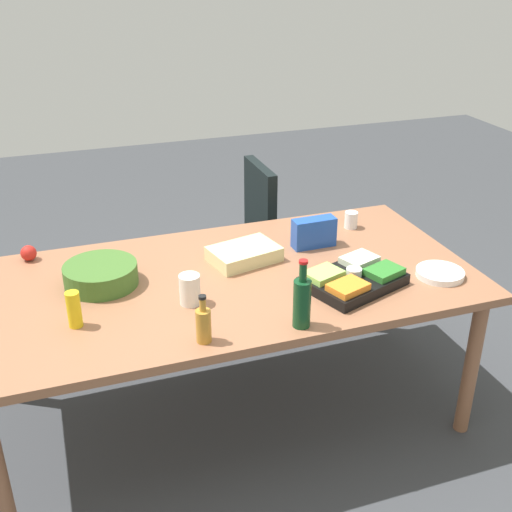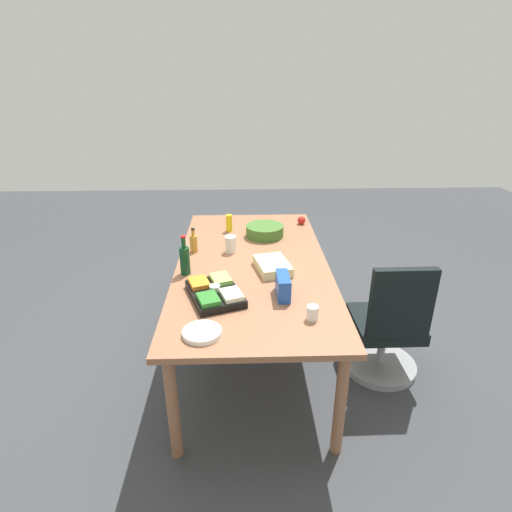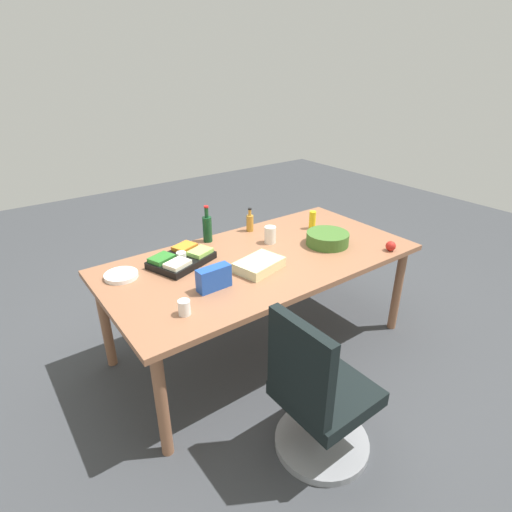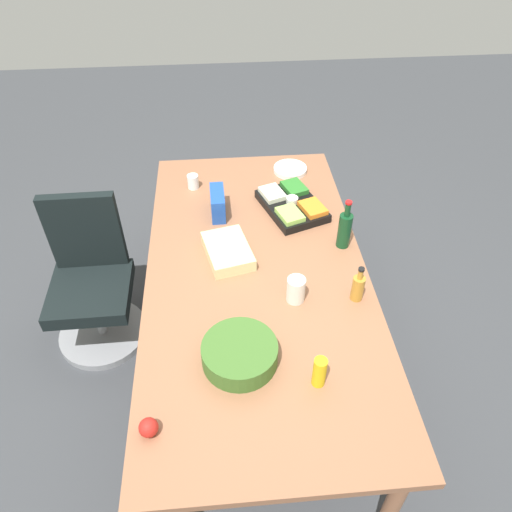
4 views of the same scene
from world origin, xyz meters
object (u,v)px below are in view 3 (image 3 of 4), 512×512
at_px(paper_cup, 184,308).
at_px(salad_bowl, 327,239).
at_px(paper_plate_stack, 121,275).
at_px(apple_red, 391,246).
at_px(veggie_tray, 182,259).
at_px(office_chair, 318,403).
at_px(mustard_bottle, 312,220).
at_px(wine_bottle, 207,228).
at_px(conference_table, 261,265).
at_px(sheet_cake, 259,265).
at_px(chip_bag_blue, 214,278).
at_px(mayo_jar, 270,235).
at_px(dressing_bottle, 250,222).

bearing_deg(paper_cup, salad_bowl, -171.03).
bearing_deg(salad_bowl, paper_plate_stack, -16.01).
xyz_separation_m(paper_plate_stack, apple_red, (-1.79, 0.79, 0.02)).
bearing_deg(veggie_tray, office_chair, 97.84).
bearing_deg(mustard_bottle, wine_bottle, -18.83).
distance_m(conference_table, wine_bottle, 0.55).
relative_size(sheet_cake, chip_bag_blue, 1.45).
height_order(apple_red, wine_bottle, wine_bottle).
height_order(office_chair, salad_bowl, office_chair).
bearing_deg(chip_bag_blue, wine_bottle, -117.29).
xyz_separation_m(office_chair, paper_plate_stack, (0.59, -1.29, 0.44)).
bearing_deg(mayo_jar, apple_red, 134.29).
relative_size(chip_bag_blue, wine_bottle, 0.75).
xyz_separation_m(conference_table, sheet_cake, (0.13, 0.15, 0.10)).
relative_size(mustard_bottle, sheet_cake, 0.48).
height_order(mustard_bottle, wine_bottle, wine_bottle).
xyz_separation_m(salad_bowl, mustard_bottle, (-0.14, -0.32, 0.03)).
xyz_separation_m(office_chair, chip_bag_blue, (0.17, -0.80, 0.50)).
bearing_deg(mayo_jar, dressing_bottle, -93.51).
bearing_deg(mustard_bottle, paper_cup, 19.61).
distance_m(mayo_jar, chip_bag_blue, 0.81).
distance_m(paper_plate_stack, dressing_bottle, 1.18).
height_order(paper_plate_stack, apple_red, apple_red).
bearing_deg(office_chair, wine_bottle, -96.92).
distance_m(mayo_jar, apple_red, 0.92).
bearing_deg(salad_bowl, chip_bag_blue, 3.41).
height_order(office_chair, veggie_tray, office_chair).
bearing_deg(office_chair, paper_plate_stack, -65.40).
xyz_separation_m(mayo_jar, mustard_bottle, (-0.48, -0.03, 0.01)).
height_order(salad_bowl, chip_bag_blue, chip_bag_blue).
bearing_deg(mustard_bottle, chip_bag_blue, 17.56).
bearing_deg(dressing_bottle, salad_bowl, 118.49).
distance_m(paper_cup, chip_bag_blue, 0.32).
distance_m(office_chair, dressing_bottle, 1.64).
bearing_deg(conference_table, salad_bowl, 167.50).
distance_m(mayo_jar, wine_bottle, 0.50).
xyz_separation_m(conference_table, mustard_bottle, (-0.69, -0.20, 0.15)).
bearing_deg(apple_red, veggie_tray, -28.47).
bearing_deg(veggie_tray, conference_table, 153.66).
distance_m(sheet_cake, apple_red, 1.04).
height_order(chip_bag_blue, dressing_bottle, dressing_bottle).
bearing_deg(paper_cup, office_chair, 124.93).
bearing_deg(apple_red, sheet_cake, -19.19).
xyz_separation_m(conference_table, dressing_bottle, (-0.23, -0.47, 0.14)).
height_order(mustard_bottle, chip_bag_blue, mustard_bottle).
height_order(sheet_cake, dressing_bottle, dressing_bottle).
bearing_deg(veggie_tray, apple_red, 151.53).
height_order(mustard_bottle, apple_red, mustard_bottle).
relative_size(salad_bowl, dressing_bottle, 1.63).
height_order(conference_table, dressing_bottle, dressing_bottle).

